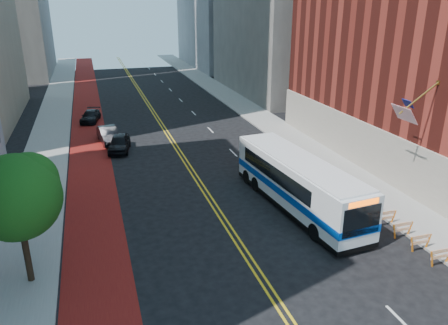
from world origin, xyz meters
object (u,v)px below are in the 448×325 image
Objects in this scene: street_tree at (17,194)px; car_a at (119,143)px; car_c at (90,116)px; car_b at (108,135)px; transit_bus at (297,182)px.

street_tree is 1.46× the size of car_a.
street_tree is at bearing -83.54° from car_c.
street_tree is 32.05m from car_c.
car_b is 1.07× the size of car_c.
car_b is at bearing -67.15° from car_c.
car_c is (3.50, 31.57, -4.26)m from street_tree.
street_tree is 1.40× the size of car_b.
car_a is 12.12m from car_c.
street_tree is 17.29m from transit_bus.
car_a is 3.10m from car_b.
transit_bus is at bearing -51.96° from car_c.
car_b reaches higher than car_a.
car_b reaches higher than car_c.
car_c is at bearing 92.38° from car_b.
transit_bus is at bearing -45.26° from car_a.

